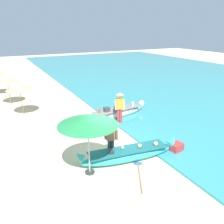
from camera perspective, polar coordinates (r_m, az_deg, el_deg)
ground_plane at (r=9.78m, az=0.49°, el=-10.73°), size 80.00×80.00×0.00m
sea at (r=23.84m, az=20.73°, el=6.85°), size 24.00×56.00×0.10m
boat_cyan_foreground at (r=9.33m, az=4.03°, el=-10.41°), size 4.14×1.21×0.79m
boat_white_midground at (r=13.51m, az=1.19°, el=-0.22°), size 4.01×1.22×0.84m
person_vendor_hatted at (r=12.39m, az=1.96°, el=1.49°), size 0.58×0.44×1.82m
person_tourist_customer at (r=9.14m, az=-0.27°, el=-6.51°), size 0.56×0.47×1.63m
patio_umbrella_large at (r=7.80m, az=-6.02°, el=-2.27°), size 2.09×2.09×2.23m
parasol_row_0 at (r=14.58m, az=-21.94°, el=5.72°), size 1.60×1.60×1.91m
parasol_row_1 at (r=17.11m, az=-24.63°, el=7.32°), size 1.60×1.60×1.91m
cooler_box at (r=10.27m, az=15.70°, el=-8.58°), size 0.60×0.48×0.43m
paddle at (r=8.79m, az=6.75°, el=-14.62°), size 1.09×1.73×0.05m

